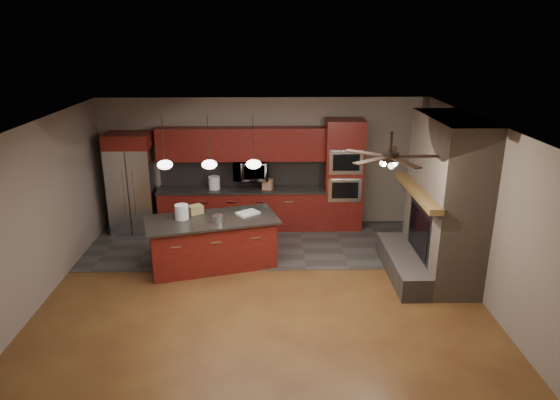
{
  "coord_description": "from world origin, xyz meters",
  "views": [
    {
      "loc": [
        0.12,
        -7.52,
        4.1
      ],
      "look_at": [
        0.3,
        0.6,
        1.35
      ],
      "focal_mm": 32.0,
      "sensor_mm": 36.0,
      "label": 1
    }
  ],
  "objects_px": {
    "paint_can": "(218,219)",
    "refrigerator": "(132,183)",
    "kitchen_island": "(213,242)",
    "paint_tray": "(248,213)",
    "microwave": "(251,170)",
    "oven_tower": "(343,175)",
    "counter_box": "(268,184)",
    "white_bucket": "(182,212)",
    "cardboard_box": "(195,210)",
    "counter_bucket": "(214,183)"
  },
  "relations": [
    {
      "from": "cardboard_box",
      "to": "counter_bucket",
      "type": "relative_size",
      "value": 0.91
    },
    {
      "from": "counter_bucket",
      "to": "paint_tray",
      "type": "bearing_deg",
      "value": -64.59
    },
    {
      "from": "oven_tower",
      "to": "counter_box",
      "type": "bearing_deg",
      "value": -178.49
    },
    {
      "from": "cardboard_box",
      "to": "counter_box",
      "type": "bearing_deg",
      "value": 15.49
    },
    {
      "from": "oven_tower",
      "to": "paint_tray",
      "type": "bearing_deg",
      "value": -140.77
    },
    {
      "from": "oven_tower",
      "to": "microwave",
      "type": "bearing_deg",
      "value": 178.34
    },
    {
      "from": "white_bucket",
      "to": "cardboard_box",
      "type": "bearing_deg",
      "value": 51.68
    },
    {
      "from": "cardboard_box",
      "to": "counter_bucket",
      "type": "xyz_separation_m",
      "value": [
        0.19,
        1.58,
        0.04
      ]
    },
    {
      "from": "paint_can",
      "to": "refrigerator",
      "type": "bearing_deg",
      "value": 135.59
    },
    {
      "from": "microwave",
      "to": "counter_bucket",
      "type": "height_order",
      "value": "microwave"
    },
    {
      "from": "cardboard_box",
      "to": "counter_box",
      "type": "xyz_separation_m",
      "value": [
        1.32,
        1.53,
        0.01
      ]
    },
    {
      "from": "counter_box",
      "to": "oven_tower",
      "type": "bearing_deg",
      "value": 17.98
    },
    {
      "from": "kitchen_island",
      "to": "paint_can",
      "type": "bearing_deg",
      "value": -68.19
    },
    {
      "from": "microwave",
      "to": "paint_can",
      "type": "relative_size",
      "value": 3.82
    },
    {
      "from": "refrigerator",
      "to": "counter_bucket",
      "type": "relative_size",
      "value": 7.77
    },
    {
      "from": "paint_can",
      "to": "paint_tray",
      "type": "height_order",
      "value": "paint_can"
    },
    {
      "from": "refrigerator",
      "to": "counter_bucket",
      "type": "height_order",
      "value": "refrigerator"
    },
    {
      "from": "paint_tray",
      "to": "counter_box",
      "type": "height_order",
      "value": "counter_box"
    },
    {
      "from": "cardboard_box",
      "to": "paint_tray",
      "type": "bearing_deg",
      "value": -36.52
    },
    {
      "from": "white_bucket",
      "to": "paint_can",
      "type": "distance_m",
      "value": 0.69
    },
    {
      "from": "kitchen_island",
      "to": "counter_bucket",
      "type": "height_order",
      "value": "counter_bucket"
    },
    {
      "from": "microwave",
      "to": "white_bucket",
      "type": "xyz_separation_m",
      "value": [
        -1.18,
        -1.89,
        -0.25
      ]
    },
    {
      "from": "microwave",
      "to": "kitchen_island",
      "type": "height_order",
      "value": "microwave"
    },
    {
      "from": "oven_tower",
      "to": "counter_box",
      "type": "height_order",
      "value": "oven_tower"
    },
    {
      "from": "oven_tower",
      "to": "counter_box",
      "type": "distance_m",
      "value": 1.63
    },
    {
      "from": "kitchen_island",
      "to": "paint_tray",
      "type": "xyz_separation_m",
      "value": [
        0.64,
        0.22,
        0.47
      ]
    },
    {
      "from": "paint_tray",
      "to": "counter_bucket",
      "type": "distance_m",
      "value": 1.81
    },
    {
      "from": "counter_bucket",
      "to": "oven_tower",
      "type": "bearing_deg",
      "value": -0.15
    },
    {
      "from": "counter_box",
      "to": "paint_can",
      "type": "bearing_deg",
      "value": -97.24
    },
    {
      "from": "paint_can",
      "to": "paint_tray",
      "type": "bearing_deg",
      "value": 38.45
    },
    {
      "from": "microwave",
      "to": "white_bucket",
      "type": "bearing_deg",
      "value": -121.88
    },
    {
      "from": "white_bucket",
      "to": "paint_can",
      "type": "xyz_separation_m",
      "value": [
        0.66,
        -0.19,
        -0.07
      ]
    },
    {
      "from": "microwave",
      "to": "paint_can",
      "type": "bearing_deg",
      "value": -103.91
    },
    {
      "from": "oven_tower",
      "to": "kitchen_island",
      "type": "distance_m",
      "value": 3.29
    },
    {
      "from": "refrigerator",
      "to": "paint_tray",
      "type": "height_order",
      "value": "refrigerator"
    },
    {
      "from": "kitchen_island",
      "to": "counter_box",
      "type": "xyz_separation_m",
      "value": [
        1.0,
        1.8,
        0.55
      ]
    },
    {
      "from": "microwave",
      "to": "counter_box",
      "type": "relative_size",
      "value": 3.25
    },
    {
      "from": "white_bucket",
      "to": "kitchen_island",
      "type": "bearing_deg",
      "value": -0.84
    },
    {
      "from": "refrigerator",
      "to": "kitchen_island",
      "type": "height_order",
      "value": "refrigerator"
    },
    {
      "from": "counter_bucket",
      "to": "counter_box",
      "type": "xyz_separation_m",
      "value": [
        1.14,
        -0.05,
        -0.02
      ]
    },
    {
      "from": "oven_tower",
      "to": "paint_can",
      "type": "height_order",
      "value": "oven_tower"
    },
    {
      "from": "microwave",
      "to": "counter_box",
      "type": "xyz_separation_m",
      "value": [
        0.35,
        -0.1,
        -0.29
      ]
    },
    {
      "from": "paint_tray",
      "to": "white_bucket",
      "type": "bearing_deg",
      "value": 153.02
    },
    {
      "from": "refrigerator",
      "to": "kitchen_island",
      "type": "relative_size",
      "value": 0.84
    },
    {
      "from": "microwave",
      "to": "paint_tray",
      "type": "bearing_deg",
      "value": -90.34
    },
    {
      "from": "kitchen_island",
      "to": "paint_tray",
      "type": "height_order",
      "value": "paint_tray"
    },
    {
      "from": "kitchen_island",
      "to": "white_bucket",
      "type": "distance_m",
      "value": 0.79
    },
    {
      "from": "refrigerator",
      "to": "paint_tray",
      "type": "distance_m",
      "value": 2.94
    },
    {
      "from": "oven_tower",
      "to": "counter_bucket",
      "type": "height_order",
      "value": "oven_tower"
    },
    {
      "from": "kitchen_island",
      "to": "oven_tower",
      "type": "bearing_deg",
      "value": 19.82
    }
  ]
}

